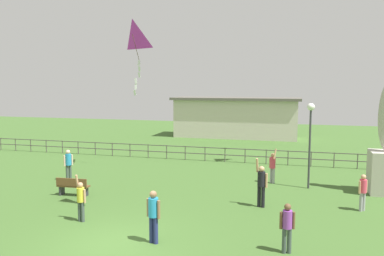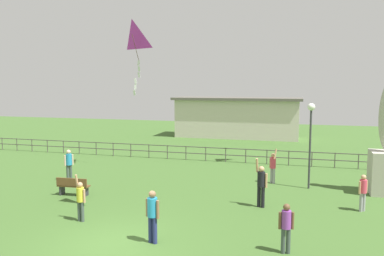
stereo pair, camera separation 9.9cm
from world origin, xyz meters
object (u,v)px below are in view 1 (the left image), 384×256
at_px(person_0, 363,190).
at_px(person_3, 261,183).
at_px(person_4, 273,166).
at_px(kite_4, 133,37).
at_px(lamppost, 310,126).
at_px(park_bench, 73,186).
at_px(person_2, 81,198).
at_px(person_6, 153,213).
at_px(person_7, 68,163).
at_px(person_1, 287,225).

height_order(person_0, person_3, person_3).
relative_size(person_4, kite_4, 0.67).
height_order(lamppost, person_0, lamppost).
bearing_deg(person_3, person_0, 7.93).
bearing_deg(person_3, park_bench, -175.76).
bearing_deg(person_2, person_4, 49.44).
bearing_deg(person_4, kite_4, -124.95).
xyz_separation_m(person_6, person_7, (-7.29, 6.50, -0.05)).
xyz_separation_m(person_0, person_2, (-10.35, -4.07, 0.02)).
distance_m(lamppost, person_3, 4.58).
distance_m(person_0, person_2, 11.13).
relative_size(person_2, person_6, 1.02).
distance_m(park_bench, person_0, 12.58).
bearing_deg(person_0, person_2, -158.52).
height_order(person_0, person_2, person_2).
relative_size(lamppost, person_7, 2.54).
relative_size(park_bench, person_1, 0.98).
bearing_deg(person_6, person_4, 69.94).
bearing_deg(person_7, person_0, -5.10).
bearing_deg(lamppost, park_bench, -158.15).
bearing_deg(person_1, lamppost, 84.10).
height_order(person_2, kite_4, kite_4).
height_order(person_4, person_7, person_4).
distance_m(park_bench, person_2, 3.63).
xyz_separation_m(lamppost, person_2, (-8.33, -7.09, -2.20)).
distance_m(person_3, kite_4, 7.82).
height_order(lamppost, person_4, lamppost).
relative_size(park_bench, kite_4, 0.55).
bearing_deg(kite_4, person_2, -154.08).
height_order(park_bench, person_0, person_0).
distance_m(lamppost, person_0, 4.26).
bearing_deg(person_7, person_4, 12.31).
relative_size(person_2, person_3, 0.86).
relative_size(person_6, kite_4, 0.63).
distance_m(person_2, person_6, 3.52).
bearing_deg(person_7, person_6, -41.74).
height_order(person_2, person_4, person_4).
relative_size(person_6, person_7, 1.05).
xyz_separation_m(lamppost, person_3, (-1.98, -3.58, -2.05)).
height_order(person_2, person_3, person_3).
relative_size(lamppost, kite_4, 1.52).
distance_m(person_1, person_6, 4.20).
bearing_deg(person_0, person_3, -172.07).
relative_size(person_7, kite_4, 0.60).
bearing_deg(person_1, kite_4, 163.56).
bearing_deg(person_2, lamppost, 40.42).
relative_size(park_bench, person_0, 1.01).
xyz_separation_m(person_0, kite_4, (-8.54, -3.19, 5.96)).
xyz_separation_m(park_bench, person_7, (-1.79, 2.47, 0.49)).
bearing_deg(kite_4, park_bench, 153.32).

